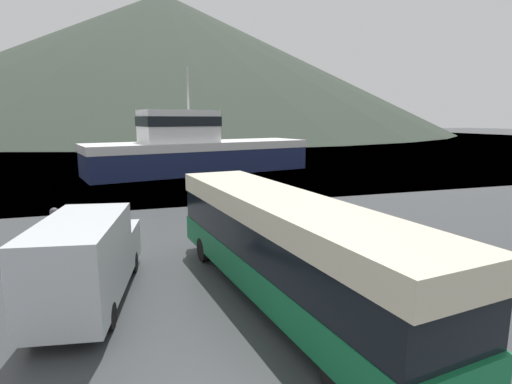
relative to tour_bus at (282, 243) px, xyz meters
The scene contains 8 objects.
water_surface 133.81m from the tour_bus, 89.54° to the left, with size 240.00×240.00×0.00m, color #3D5160.
hill_backdrop 180.13m from the tour_bus, 85.71° to the left, with size 238.09×238.09×59.01m, color #333D33.
tour_bus is the anchor object (origin of this frame).
delivery_van 5.61m from the tour_bus, 164.03° to the left, with size 2.98×6.59×2.64m.
fishing_boat 29.72m from the tour_bus, 85.34° to the left, with size 23.17×11.03×10.29m.
storage_bin 6.75m from the tour_bus, 46.16° to the left, with size 1.44×1.07×1.07m.
small_boat 37.66m from the tour_bus, 94.29° to the left, with size 5.38×5.31×1.10m.
mooring_bollard 14.45m from the tour_bus, 123.51° to the left, with size 0.44×0.44×0.81m.
Camera 1 is at (-5.18, -1.44, 5.31)m, focal length 28.00 mm.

